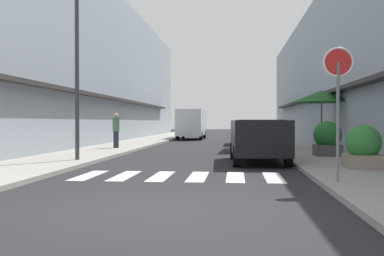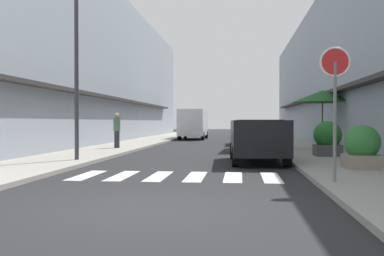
# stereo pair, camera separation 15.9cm
# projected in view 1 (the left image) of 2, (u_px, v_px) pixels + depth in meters

# --- Properties ---
(ground_plane) EXTENTS (112.78, 112.78, 0.00)m
(ground_plane) POSITION_uv_depth(u_px,v_px,m) (212.00, 145.00, 27.68)
(ground_plane) COLOR #232326
(sidewalk_left) EXTENTS (2.94, 71.77, 0.12)m
(sidewalk_left) POSITION_uv_depth(u_px,v_px,m) (136.00, 143.00, 28.13)
(sidewalk_left) COLOR #9E998E
(sidewalk_left) RESTS_ON ground_plane
(sidewalk_right) EXTENTS (2.94, 71.77, 0.12)m
(sidewalk_right) POSITION_uv_depth(u_px,v_px,m) (290.00, 144.00, 27.23)
(sidewalk_right) COLOR gray
(sidewalk_right) RESTS_ON ground_plane
(building_row_left) EXTENTS (5.50, 48.14, 9.88)m
(building_row_left) POSITION_uv_depth(u_px,v_px,m) (82.00, 68.00, 29.99)
(building_row_left) COLOR #939EA8
(building_row_left) RESTS_ON ground_plane
(building_row_right) EXTENTS (5.50, 48.14, 8.86)m
(building_row_right) POSITION_uv_depth(u_px,v_px,m) (352.00, 73.00, 28.35)
(building_row_right) COLOR #939EA8
(building_row_right) RESTS_ON ground_plane
(crosswalk) EXTENTS (5.20, 2.20, 0.01)m
(crosswalk) POSITION_uv_depth(u_px,v_px,m) (179.00, 177.00, 11.58)
(crosswalk) COLOR silver
(crosswalk) RESTS_ON ground_plane
(parked_car_near) EXTENTS (1.95, 4.47, 1.47)m
(parked_car_near) POSITION_uv_depth(u_px,v_px,m) (258.00, 136.00, 15.50)
(parked_car_near) COLOR black
(parked_car_near) RESTS_ON ground_plane
(parked_car_mid) EXTENTS (1.96, 4.31, 1.47)m
(parked_car_mid) POSITION_uv_depth(u_px,v_px,m) (251.00, 132.00, 22.15)
(parked_car_mid) COLOR silver
(parked_car_mid) RESTS_ON ground_plane
(parked_car_far) EXTENTS (1.87, 4.16, 1.47)m
(parked_car_far) POSITION_uv_depth(u_px,v_px,m) (248.00, 130.00, 27.77)
(parked_car_far) COLOR navy
(parked_car_far) RESTS_ON ground_plane
(delivery_van) EXTENTS (2.04, 5.41, 2.37)m
(delivery_van) POSITION_uv_depth(u_px,v_px,m) (191.00, 122.00, 36.17)
(delivery_van) COLOR silver
(delivery_van) RESTS_ON ground_plane
(round_street_sign) EXTENTS (0.65, 0.07, 2.89)m
(round_street_sign) POSITION_uv_depth(u_px,v_px,m) (338.00, 78.00, 9.70)
(round_street_sign) COLOR slate
(round_street_sign) RESTS_ON sidewalk_right
(street_lamp) EXTENTS (1.19, 0.28, 5.76)m
(street_lamp) POSITION_uv_depth(u_px,v_px,m) (82.00, 56.00, 15.30)
(street_lamp) COLOR #38383D
(street_lamp) RESTS_ON sidewalk_left
(cafe_umbrella) EXTENTS (2.76, 2.76, 2.73)m
(cafe_umbrella) POSITION_uv_depth(u_px,v_px,m) (322.00, 96.00, 20.82)
(cafe_umbrella) COLOR #262626
(cafe_umbrella) RESTS_ON sidewalk_right
(planter_corner) EXTENTS (0.98, 0.98, 1.20)m
(planter_corner) POSITION_uv_depth(u_px,v_px,m) (364.00, 148.00, 12.60)
(planter_corner) COLOR gray
(planter_corner) RESTS_ON sidewalk_right
(planter_midblock) EXTENTS (1.05, 1.05, 1.31)m
(planter_midblock) POSITION_uv_depth(u_px,v_px,m) (327.00, 139.00, 17.15)
(planter_midblock) COLOR #4C4C4C
(planter_midblock) RESTS_ON sidewalk_right
(pedestrian_walking_near) EXTENTS (0.34, 0.34, 1.71)m
(pedestrian_walking_near) POSITION_uv_depth(u_px,v_px,m) (116.00, 130.00, 22.21)
(pedestrian_walking_near) COLOR #282B33
(pedestrian_walking_near) RESTS_ON sidewalk_left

